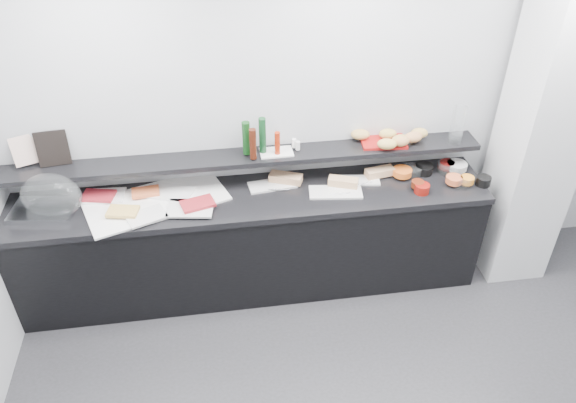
{
  "coord_description": "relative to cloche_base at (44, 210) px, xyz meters",
  "views": [
    {
      "loc": [
        -0.92,
        -1.74,
        3.36
      ],
      "look_at": [
        -0.45,
        1.45,
        1.0
      ],
      "focal_mm": 35.0,
      "sensor_mm": 36.0,
      "label": 1
    }
  ],
  "objects": [
    {
      "name": "back_wall",
      "position": [
        2.19,
        0.29,
        0.43
      ],
      "size": [
        5.0,
        0.02,
        2.7
      ],
      "primitive_type": "cube",
      "color": "#B4B7BB",
      "rests_on": "ground"
    },
    {
      "name": "ceiling",
      "position": [
        2.19,
        -1.71,
        1.78
      ],
      "size": [
        5.0,
        5.0,
        0.0
      ],
      "primitive_type": "plane",
      "color": "white",
      "rests_on": "back_wall"
    },
    {
      "name": "column",
      "position": [
        3.69,
        -0.06,
        0.43
      ],
      "size": [
        0.5,
        0.5,
        2.7
      ],
      "primitive_type": "cube",
      "color": "silver",
      "rests_on": "ground"
    },
    {
      "name": "buffet_cabinet",
      "position": [
        1.49,
        -0.01,
        -0.5
      ],
      "size": [
        3.6,
        0.6,
        0.85
      ],
      "primitive_type": "cube",
      "color": "black",
      "rests_on": "ground"
    },
    {
      "name": "counter_top",
      "position": [
        1.49,
        -0.01,
        -0.05
      ],
      "size": [
        3.62,
        0.62,
        0.05
      ],
      "primitive_type": "cube",
      "color": "black",
      "rests_on": "buffet_cabinet"
    },
    {
      "name": "wall_shelf",
      "position": [
        1.49,
        0.16,
        0.21
      ],
      "size": [
        3.6,
        0.25,
        0.04
      ],
      "primitive_type": "cube",
      "color": "black",
      "rests_on": "back_wall"
    },
    {
      "name": "cloche_base",
      "position": [
        0.0,
        0.0,
        0.0
      ],
      "size": [
        0.48,
        0.35,
        0.04
      ],
      "primitive_type": "cube",
      "rotation": [
        0.0,
        0.0,
        -0.13
      ],
      "color": "silver",
      "rests_on": "counter_top"
    },
    {
      "name": "cloche_dome",
      "position": [
        0.07,
        0.02,
        0.11
      ],
      "size": [
        0.5,
        0.39,
        0.34
      ],
      "primitive_type": "ellipsoid",
      "rotation": [
        0.0,
        0.0,
        -0.25
      ],
      "color": "white",
      "rests_on": "cloche_base"
    },
    {
      "name": "linen_runner",
      "position": [
        0.8,
        0.01,
        -0.01
      ],
      "size": [
        1.11,
        0.79,
        0.01
      ],
      "primitive_type": "cube",
      "rotation": [
        0.0,
        0.0,
        0.34
      ],
      "color": "white",
      "rests_on": "counter_top"
    },
    {
      "name": "platter_meat_a",
      "position": [
        0.42,
        0.11,
        0.0
      ],
      "size": [
        0.3,
        0.21,
        0.01
      ],
      "primitive_type": "cube",
      "rotation": [
        0.0,
        0.0,
        -0.07
      ],
      "color": "white",
      "rests_on": "linen_runner"
    },
    {
      "name": "food_meat_a",
      "position": [
        0.38,
        0.09,
        0.02
      ],
      "size": [
        0.26,
        0.2,
        0.02
      ],
      "primitive_type": "cube",
      "rotation": [
        0.0,
        0.0,
        -0.22
      ],
      "color": "maroon",
      "rests_on": "platter_meat_a"
    },
    {
      "name": "platter_salmon",
      "position": [
        0.91,
        0.08,
        0.0
      ],
      "size": [
        0.37,
        0.31,
        0.01
      ],
      "primitive_type": "cube",
      "rotation": [
        0.0,
        0.0,
        -0.38
      ],
      "color": "white",
      "rests_on": "linen_runner"
    },
    {
      "name": "food_salmon",
      "position": [
        0.72,
        0.09,
        0.02
      ],
      "size": [
        0.21,
        0.15,
        0.02
      ],
      "primitive_type": "cube",
      "rotation": [
        0.0,
        0.0,
        0.1
      ],
      "color": "#E05E2E",
      "rests_on": "platter_salmon"
    },
    {
      "name": "platter_cheese",
      "position": [
        0.74,
        -0.19,
        0.0
      ],
      "size": [
        0.32,
        0.27,
        0.01
      ],
      "primitive_type": "cube",
      "rotation": [
        0.0,
        0.0,
        0.4
      ],
      "color": "silver",
      "rests_on": "linen_runner"
    },
    {
      "name": "food_cheese",
      "position": [
        0.57,
        -0.13,
        0.02
      ],
      "size": [
        0.24,
        0.18,
        0.02
      ],
      "primitive_type": "cube",
      "rotation": [
        0.0,
        0.0,
        -0.21
      ],
      "color": "#DEB156",
      "rests_on": "platter_cheese"
    },
    {
      "name": "platter_meat_b",
      "position": [
        1.05,
        -0.14,
        0.0
      ],
      "size": [
        0.36,
        0.27,
        0.01
      ],
      "primitive_type": "cube",
      "rotation": [
        0.0,
        0.0,
        -0.16
      ],
      "color": "silver",
      "rests_on": "linen_runner"
    },
    {
      "name": "food_meat_b",
      "position": [
        1.1,
        -0.11,
        0.02
      ],
      "size": [
        0.27,
        0.21,
        0.02
      ],
      "primitive_type": "cube",
      "rotation": [
        0.0,
        0.0,
        0.28
      ],
      "color": "maroon",
      "rests_on": "platter_meat_b"
    },
    {
      "name": "sandwich_plate_left",
      "position": [
        1.67,
        0.1,
        -0.01
      ],
      "size": [
        0.38,
        0.2,
        0.01
      ],
      "primitive_type": "cube",
      "rotation": [
        0.0,
        0.0,
        0.12
      ],
      "color": "silver",
      "rests_on": "counter_top"
    },
    {
      "name": "sandwich_food_left",
      "position": [
        1.78,
        0.12,
        0.02
      ],
      "size": [
        0.27,
        0.19,
        0.06
      ],
      "primitive_type": "cube",
      "rotation": [
        0.0,
        0.0,
        -0.4
      ],
      "color": "tan",
      "rests_on": "sandwich_plate_left"
    },
    {
      "name": "tongs_left",
      "position": [
        1.71,
        0.01,
        -0.0
      ],
      "size": [
        0.16,
        0.03,
        0.01
      ],
      "primitive_type": "cylinder",
      "rotation": [
        0.0,
        1.57,
        -0.14
      ],
      "color": "silver",
      "rests_on": "sandwich_plate_left"
    },
    {
      "name": "sandwich_plate_mid",
      "position": [
        2.13,
        -0.07,
        -0.01
      ],
      "size": [
        0.42,
        0.22,
        0.01
      ],
      "primitive_type": "cube",
      "rotation": [
        0.0,
        0.0,
        -0.13
      ],
      "color": "silver",
      "rests_on": "counter_top"
    },
    {
      "name": "sandwich_food_mid",
      "position": [
        2.21,
        0.0,
        0.02
      ],
      "size": [
        0.24,
        0.16,
        0.06
      ],
      "primitive_type": "cube",
      "rotation": [
        0.0,
        0.0,
        -0.36
      ],
      "color": "tan",
      "rests_on": "sandwich_plate_mid"
    },
    {
      "name": "tongs_mid",
      "position": [
        2.16,
        -0.11,
        -0.0
      ],
      "size": [
        0.16,
        0.01,
        0.01
      ],
      "primitive_type": "cylinder",
      "rotation": [
        0.0,
        1.57,
        0.02
      ],
      "color": "silver",
      "rests_on": "sandwich_plate_mid"
    },
    {
      "name": "sandwich_plate_right",
      "position": [
        2.35,
        0.06,
        -0.01
      ],
      "size": [
        0.33,
        0.18,
        0.01
      ],
      "primitive_type": "cube",
      "rotation": [
        0.0,
        0.0,
        -0.14
      ],
      "color": "silver",
      "rests_on": "counter_top"
    },
    {
      "name": "sandwich_food_right",
      "position": [
        2.52,
        0.1,
        0.02
      ],
      "size": [
        0.24,
        0.13,
        0.06
      ],
      "primitive_type": "cube",
      "rotation": [
        0.0,
        0.0,
        0.18
      ],
      "color": "tan",
      "rests_on": "sandwich_plate_right"
    },
    {
      "name": "tongs_right",
      "position": [
        2.37,
        -0.01,
        -0.0
      ],
      "size": [
        0.16,
        0.05,
        0.01
      ],
      "primitive_type": "cylinder",
      "rotation": [
        0.0,
        1.57,
        0.29
      ],
      "color": "#ACAEB3",
      "rests_on": "sandwich_plate_right"
    },
    {
      "name": "bowl_glass_fruit",
      "position": [
        2.78,
        0.09,
        0.02
      ],
      "size": [
        0.19,
        0.19,
        0.07
      ],
      "primitive_type": "cylinder",
      "rotation": [
        0.0,
        0.0,
        0.35
      ],
      "color": "white",
      "rests_on": "counter_top"
    },
    {
      "name": "fill_glass_fruit",
      "position": [
        2.7,
        0.07,
        0.03
      ],
      "size": [
        0.17,
        0.17,
        0.05
      ],
      "primitive_type": "cylinder",
      "rotation": [
        0.0,
        0.0,
        -0.14
      ],
      "color": "orange",
      "rests_on": "bowl_glass_fruit"
    },
    {
      "name": "bowl_black_jam",
      "position": [
        2.89,
        0.1,
        0.02
      ],
      "size": [
        0.18,
        0.18,
        0.07
      ],
      "primitive_type": "cylinder",
      "rotation": [
        0.0,
        0.0,
        0.28
      ],
      "color": "black",
      "rests_on": "counter_top"
    },
    {
      "name": "fill_black_jam",
      "position": [
        3.08,
        0.12,
        0.03
      ],
      "size": [
        0.12,
        0.12,
        0.05
      ],
      "primitive_type": "cylinder",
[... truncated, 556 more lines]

